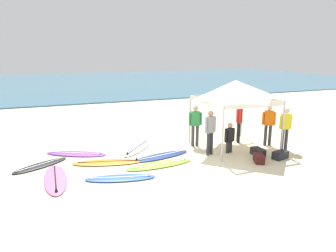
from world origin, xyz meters
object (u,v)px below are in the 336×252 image
Objects in this scene: surfboard_purple at (76,154)px; surfboard_orange at (108,162)px; surfboard_navy at (161,156)px; person_green at (195,123)px; surfboard_black at (40,165)px; canopy_tent at (235,89)px; gear_bag_near_tent at (280,155)px; person_yellow at (285,126)px; surfboard_lime at (160,164)px; surfboard_blue at (121,178)px; gear_bag_by_pole at (258,152)px; person_red at (239,120)px; gear_bag_on_sand at (259,158)px; person_orange at (269,123)px; person_grey at (210,130)px; surfboard_pink at (55,179)px; surfboard_white at (137,148)px; person_black at (230,136)px.

surfboard_orange is at bearing -55.67° from surfboard_purple.
surfboard_purple is (-2.94, 1.45, -0.00)m from surfboard_navy.
surfboard_black is at bearing -178.40° from person_green.
gear_bag_near_tent is (0.83, -1.87, -2.25)m from canopy_tent.
person_yellow is (7.78, -2.48, 0.95)m from surfboard_purple.
surfboard_lime is 1.44× the size of person_yellow.
person_green is 2.85× the size of gear_bag_near_tent.
person_yellow is at bearing -30.66° from person_green.
person_yellow is at bearing -2.26° from surfboard_lime.
gear_bag_by_pole reaches higher than surfboard_blue.
person_red and person_green have the same top height.
gear_bag_on_sand reaches higher than surfboard_blue.
surfboard_blue is 1.30× the size of person_orange.
gear_bag_on_sand is at bearing -3.86° from surfboard_blue.
person_grey is (-1.35, -0.49, -1.40)m from canopy_tent.
person_red is at bearing -7.38° from surfboard_purple.
surfboard_pink is 4.18× the size of gear_bag_on_sand.
person_green is (-0.02, 1.21, 0.00)m from person_grey.
surfboard_purple is at bearing 176.22° from surfboard_white.
person_red is at bearing 18.71° from surfboard_lime.
gear_bag_by_pole is at bearing 131.17° from gear_bag_near_tent.
surfboard_navy is 0.94× the size of surfboard_orange.
gear_bag_on_sand is at bearing -40.98° from surfboard_white.
gear_bag_by_pole is (6.40, -2.65, 0.10)m from surfboard_purple.
surfboard_lime is at bearing -0.11° from surfboard_pink.
gear_bag_near_tent is at bearing -66.14° from canopy_tent.
surfboard_lime is 4.47m from person_red.
canopy_tent is at bearing 103.18° from gear_bag_by_pole.
canopy_tent reaches higher than surfboard_black.
person_grey is at bearing -9.84° from surfboard_black.
canopy_tent is 1.62× the size of person_grey.
surfboard_blue is at bearing 176.14° from gear_bag_on_sand.
surfboard_pink is 8.67m from person_yellow.
surfboard_lime is at bearing -161.29° from person_red.
person_yellow is 1.43m from gear_bag_near_tent.
gear_bag_by_pole is (3.46, -1.20, 0.10)m from surfboard_navy.
surfboard_purple is 0.96× the size of surfboard_lime.
surfboard_navy is 2.17m from person_green.
gear_bag_by_pole and gear_bag_on_sand have the same top height.
person_orange is (8.85, -0.89, 0.95)m from surfboard_black.
person_yellow reaches higher than surfboard_orange.
person_black is at bearing -19.24° from surfboard_purple.
person_orange and person_grey have the same top height.
gear_bag_by_pole is (0.30, -1.26, -2.25)m from canopy_tent.
person_red is 2.85× the size of gear_bag_on_sand.
canopy_tent is 4.62× the size of gear_bag_on_sand.
person_red reaches higher than surfboard_black.
person_red is 1.00× the size of person_orange.
surfboard_black is 9.25m from person_yellow.
surfboard_black is 6.18m from person_grey.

